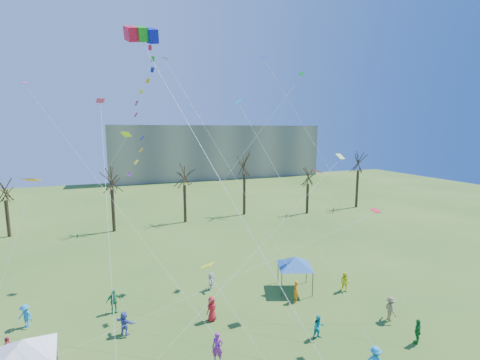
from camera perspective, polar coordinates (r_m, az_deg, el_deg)
name	(u,v)px	position (r m, az deg, el deg)	size (l,w,h in m)	color
distant_building	(216,151)	(99.01, -4.03, 4.91)	(60.00, 14.00, 15.00)	gray
bare_tree_row	(207,177)	(50.72, -5.72, 0.47)	(70.06, 8.16, 10.51)	black
big_box_kite	(147,113)	(21.45, -15.59, 11.04)	(4.30, 8.34, 23.26)	red
canopy_tent_white	(23,348)	(22.36, -33.02, -22.89)	(4.17, 4.17, 3.15)	#3F3F44
canopy_tent_blue	(295,262)	(30.11, 9.37, -13.61)	(3.73, 3.73, 2.98)	#3F3F44
festival_crowd	(204,333)	(23.75, -6.13, -24.59)	(26.31, 14.97, 1.86)	red
small_kites_aloft	(219,145)	(25.00, -3.54, 5.90)	(26.41, 18.97, 30.70)	orange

